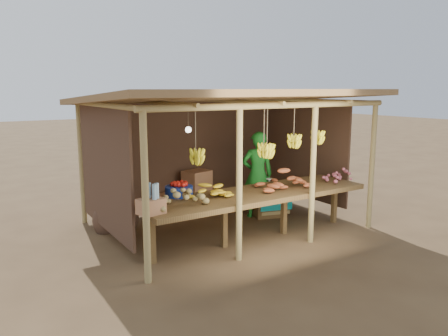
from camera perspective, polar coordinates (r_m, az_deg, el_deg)
ground at (r=7.99m, az=0.00°, el=-7.43°), size 60.00×60.00×0.00m
stall_structure at (r=7.58m, az=-0.15°, el=6.38°), size 4.70×3.50×2.43m
counter at (r=7.04m, az=4.16°, el=-3.67°), size 3.90×1.05×0.80m
potato_heap at (r=6.18m, az=-6.30°, el=-3.35°), size 0.98×0.64×0.36m
sweet_potato_heap at (r=7.37m, az=7.56°, el=-1.18°), size 1.05×0.73×0.36m
onion_heap at (r=8.09m, az=14.88°, el=-0.43°), size 0.75×0.51×0.35m
banana_pile at (r=6.63m, az=-2.13°, el=-2.44°), size 0.65×0.44×0.35m
tomato_basin at (r=6.80m, az=-5.91°, el=-2.86°), size 0.43×0.43×0.23m
bottle_box at (r=5.87m, az=-9.54°, el=-4.43°), size 0.38×0.32×0.41m
vendor at (r=8.34m, az=4.38°, el=-0.86°), size 0.71×0.60×1.65m
tarp_crate at (r=8.53m, az=5.74°, el=-4.14°), size 0.77×0.70×0.76m
carton_stack at (r=8.74m, az=-4.60°, el=-3.48°), size 1.13×0.51×0.80m
burlap_sacks at (r=7.86m, az=-13.93°, el=-6.12°), size 0.82×0.43×0.58m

